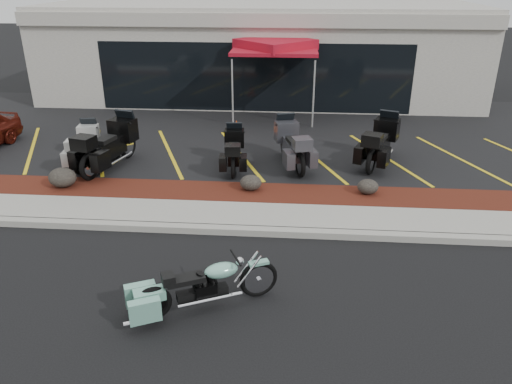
# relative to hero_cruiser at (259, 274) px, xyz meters

# --- Properties ---
(ground) EXTENTS (90.00, 90.00, 0.00)m
(ground) POSITION_rel_hero_cruiser_xyz_m (-1.08, 1.36, -0.46)
(ground) COLOR black
(ground) RESTS_ON ground
(curb) EXTENTS (24.00, 0.25, 0.15)m
(curb) POSITION_rel_hero_cruiser_xyz_m (-1.08, 2.26, -0.39)
(curb) COLOR gray
(curb) RESTS_ON ground
(sidewalk) EXTENTS (24.00, 1.20, 0.15)m
(sidewalk) POSITION_rel_hero_cruiser_xyz_m (-1.08, 2.96, -0.39)
(sidewalk) COLOR gray
(sidewalk) RESTS_ON ground
(mulch_bed) EXTENTS (24.00, 1.20, 0.16)m
(mulch_bed) POSITION_rel_hero_cruiser_xyz_m (-1.08, 4.16, -0.38)
(mulch_bed) COLOR #38180C
(mulch_bed) RESTS_ON ground
(upper_lot) EXTENTS (26.00, 9.60, 0.15)m
(upper_lot) POSITION_rel_hero_cruiser_xyz_m (-1.08, 9.56, -0.39)
(upper_lot) COLOR black
(upper_lot) RESTS_ON ground
(dealership_building) EXTENTS (18.00, 8.16, 4.00)m
(dealership_building) POSITION_rel_hero_cruiser_xyz_m (-1.08, 15.83, 1.55)
(dealership_building) COLOR gray
(dealership_building) RESTS_ON ground
(boulder_left) EXTENTS (0.71, 0.59, 0.51)m
(boulder_left) POSITION_rel_hero_cruiser_xyz_m (-5.38, 4.10, -0.05)
(boulder_left) COLOR black
(boulder_left) RESTS_ON mulch_bed
(boulder_mid) EXTENTS (0.55, 0.46, 0.39)m
(boulder_mid) POSITION_rel_hero_cruiser_xyz_m (-0.52, 4.29, -0.10)
(boulder_mid) COLOR black
(boulder_mid) RESTS_ON mulch_bed
(boulder_right) EXTENTS (0.53, 0.44, 0.37)m
(boulder_right) POSITION_rel_hero_cruiser_xyz_m (2.42, 4.29, -0.11)
(boulder_right) COLOR black
(boulder_right) RESTS_ON mulch_bed
(hero_cruiser) EXTENTS (2.66, 1.70, 0.92)m
(hero_cruiser) POSITION_rel_hero_cruiser_xyz_m (0.00, 0.00, 0.00)
(hero_cruiser) COLOR #77BAA3
(hero_cruiser) RESTS_ON ground
(touring_white) EXTENTS (1.01, 2.09, 1.17)m
(touring_white) POSITION_rel_hero_cruiser_xyz_m (-5.53, 6.49, 0.28)
(touring_white) COLOR #BBBBB7
(touring_white) RESTS_ON upper_lot
(touring_black_front) EXTENTS (1.58, 2.69, 1.47)m
(touring_black_front) POSITION_rel_hero_cruiser_xyz_m (-4.38, 6.39, 0.42)
(touring_black_front) COLOR black
(touring_black_front) RESTS_ON upper_lot
(touring_black_mid) EXTENTS (0.93, 2.03, 1.15)m
(touring_black_mid) POSITION_rel_hero_cruiser_xyz_m (-1.19, 6.47, 0.26)
(touring_black_mid) COLOR black
(touring_black_mid) RESTS_ON upper_lot
(touring_grey) EXTENTS (1.48, 2.46, 1.34)m
(touring_grey) POSITION_rel_hero_cruiser_xyz_m (0.27, 6.88, 0.36)
(touring_grey) COLOR #323237
(touring_grey) RESTS_ON upper_lot
(touring_black_rear) EXTENTS (1.75, 2.56, 1.39)m
(touring_black_rear) POSITION_rel_hero_cruiser_xyz_m (3.30, 7.23, 0.39)
(touring_black_rear) COLOR black
(touring_black_rear) RESTS_ON upper_lot
(traffic_cone) EXTENTS (0.39, 0.39, 0.46)m
(traffic_cone) POSITION_rel_hero_cruiser_xyz_m (-1.44, 9.06, -0.08)
(traffic_cone) COLOR #FD4208
(traffic_cone) RESTS_ON upper_lot
(popup_canopy) EXTENTS (3.33, 3.33, 2.84)m
(popup_canopy) POSITION_rel_hero_cruiser_xyz_m (-0.26, 11.44, 2.27)
(popup_canopy) COLOR silver
(popup_canopy) RESTS_ON upper_lot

